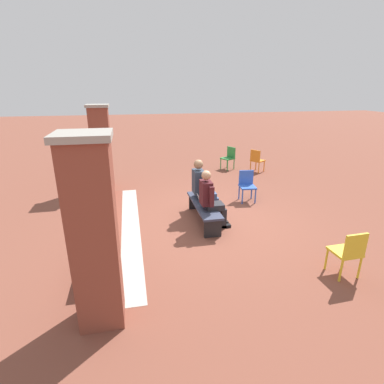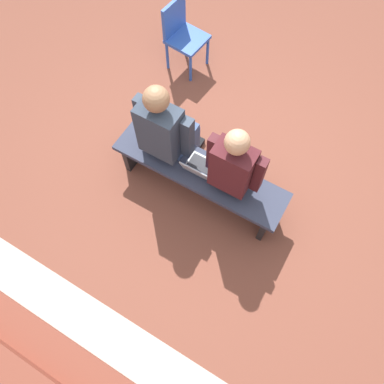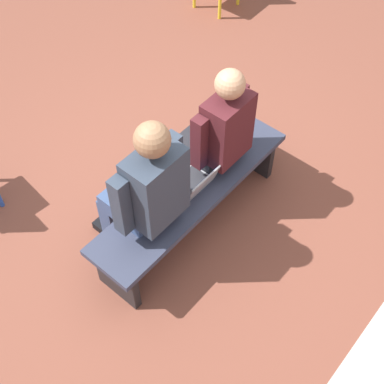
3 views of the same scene
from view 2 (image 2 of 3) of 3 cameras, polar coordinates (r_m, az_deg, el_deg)
ground_plane at (r=4.14m, az=1.16°, el=2.33°), size 60.00×60.00×0.00m
concrete_strip at (r=3.73m, az=-12.93°, el=-20.28°), size 5.30×0.40×0.01m
bench at (r=3.75m, az=1.17°, el=2.73°), size 1.80×0.44×0.45m
person_student at (r=3.40m, az=6.78°, el=3.97°), size 0.54×0.68×1.33m
person_adult at (r=3.56m, az=-3.74°, el=9.42°), size 0.58×0.73×1.40m
laptop at (r=3.61m, az=1.24°, el=3.64°), size 0.32×0.29×0.21m
plastic_chair_foreground at (r=4.84m, az=-1.54°, el=23.15°), size 0.46×0.46×0.84m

